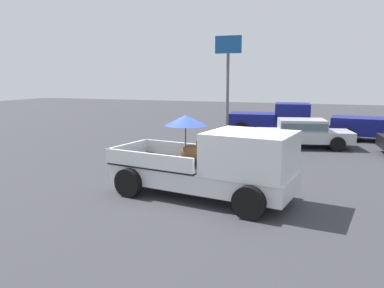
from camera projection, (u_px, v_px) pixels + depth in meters
ground_plane at (201, 196)px, 10.50m from camera, size 80.00×80.00×0.00m
pickup_truck_main at (217, 164)px, 10.11m from camera, size 5.28×2.87×2.23m
pickup_truck_red at (274, 119)px, 21.89m from camera, size 4.98×2.60×1.80m
parked_sedan_far at (303, 132)px, 17.75m from camera, size 4.58×2.67×1.33m
motel_sign at (228, 67)px, 19.90m from camera, size 1.40×0.16×5.40m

